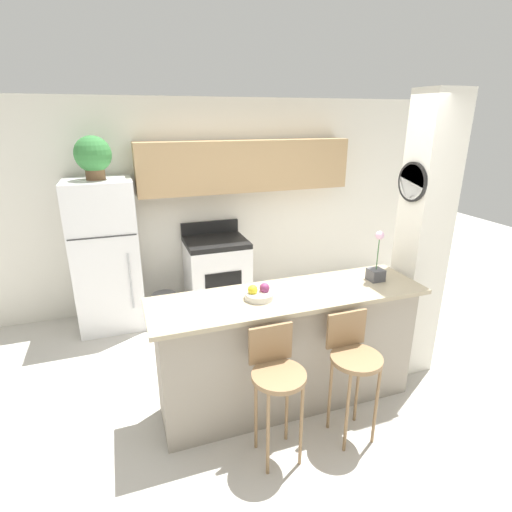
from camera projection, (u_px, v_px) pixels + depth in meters
The scene contains 12 objects.
ground_plane at pixel (286, 400), 3.47m from camera, with size 14.00×14.00×0.00m, color beige.
wall_back at pixel (227, 190), 5.01m from camera, with size 5.60×0.38×2.55m.
pillar_right at pixel (422, 241), 3.55m from camera, with size 0.38×0.33×2.55m.
counter_bar at pixel (288, 349), 3.30m from camera, with size 2.22×0.63×1.02m.
refrigerator at pixel (106, 256), 4.48m from camera, with size 0.71×0.65×1.70m.
stove_range at pixel (217, 274), 5.01m from camera, with size 0.74×0.65×1.07m.
bar_stool_left at pixel (277, 375), 2.72m from camera, with size 0.37×0.37×0.98m.
bar_stool_right at pixel (353, 359), 2.91m from camera, with size 0.37×0.37×0.98m.
potted_plant_on_fridge at pixel (93, 156), 4.11m from camera, with size 0.37×0.37×0.45m.
orchid_vase at pixel (376, 267), 3.36m from camera, with size 0.12×0.12×0.43m.
fruit_bowl at pixel (259, 294), 3.04m from camera, with size 0.22×0.22×0.12m.
trash_bin at pixel (165, 309), 4.69m from camera, with size 0.28×0.28×0.38m.
Camera 1 is at (-1.20, -2.61, 2.34)m, focal length 28.00 mm.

